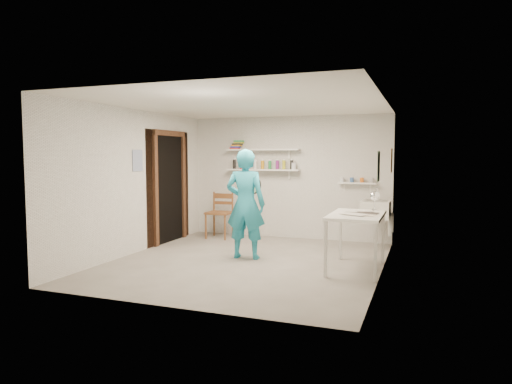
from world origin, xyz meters
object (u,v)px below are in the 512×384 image
(wooden_chair, at_px, (219,213))
(work_table, at_px, (356,242))
(man, at_px, (246,204))
(belfast_sink, at_px, (376,209))
(wall_clock, at_px, (252,185))
(desk_lamp, at_px, (375,196))

(wooden_chair, distance_m, work_table, 3.33)
(man, height_order, wooden_chair, man)
(belfast_sink, xyz_separation_m, wall_clock, (-1.84, -1.25, 0.46))
(man, distance_m, wooden_chair, 1.92)
(work_table, distance_m, desk_lamp, 0.82)
(man, relative_size, desk_lamp, 11.46)
(man, relative_size, wooden_chair, 1.73)
(belfast_sink, xyz_separation_m, desk_lamp, (0.09, -1.12, 0.33))
(wall_clock, height_order, wooden_chair, wall_clock)
(belfast_sink, height_order, wooden_chair, wooden_chair)
(man, distance_m, wall_clock, 0.36)
(wall_clock, height_order, desk_lamp, wall_clock)
(belfast_sink, bearing_deg, wooden_chair, 179.65)
(man, bearing_deg, belfast_sink, -146.77)
(belfast_sink, bearing_deg, work_table, -93.91)
(man, relative_size, wall_clock, 5.56)
(work_table, bearing_deg, wall_clock, 168.32)
(belfast_sink, relative_size, wooden_chair, 0.60)
(belfast_sink, height_order, work_table, belfast_sink)
(man, distance_m, work_table, 1.82)
(man, xyz_separation_m, wall_clock, (0.02, 0.22, 0.29))
(wall_clock, bearing_deg, work_table, -16.70)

